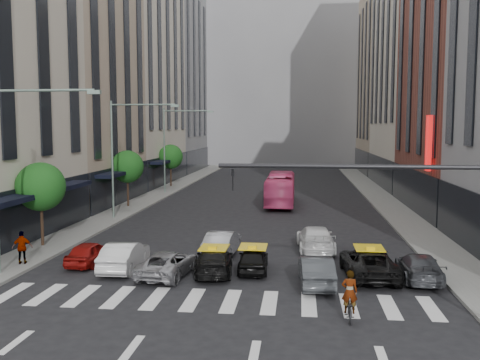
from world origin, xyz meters
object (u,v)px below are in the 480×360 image
(car_white_front, at_px, (124,256))
(motorcycle, at_px, (349,308))
(car_red, at_px, (89,253))
(taxi_left, at_px, (214,261))
(pedestrian_far, at_px, (22,247))
(bus, at_px, (280,189))
(streetlamp_mid, at_px, (124,143))
(streetlamp_far, at_px, (173,139))
(taxi_center, at_px, (253,259))
(streetlamp_near, at_px, (13,154))

(car_white_front, xyz_separation_m, motorcycle, (10.60, -5.82, -0.27))
(car_red, height_order, taxi_left, taxi_left)
(pedestrian_far, bearing_deg, car_white_front, 161.77)
(bus, relative_size, pedestrian_far, 6.12)
(streetlamp_mid, height_order, car_red, streetlamp_mid)
(taxi_left, xyz_separation_m, pedestrian_far, (-10.00, 0.19, 0.37))
(streetlamp_far, distance_m, taxi_left, 32.27)
(car_red, xyz_separation_m, bus, (9.15, 22.69, 0.84))
(streetlamp_mid, distance_m, car_white_front, 15.90)
(bus, bearing_deg, car_red, 67.94)
(streetlamp_mid, bearing_deg, car_red, -79.32)
(bus, distance_m, pedestrian_far, 26.58)
(car_red, height_order, motorcycle, car_red)
(streetlamp_mid, bearing_deg, motorcycle, -52.70)
(streetlamp_far, height_order, taxi_left, streetlamp_far)
(streetlamp_far, distance_m, motorcycle, 39.58)
(streetlamp_far, distance_m, taxi_center, 32.32)
(taxi_center, distance_m, bus, 23.13)
(car_red, relative_size, car_white_front, 0.82)
(car_white_front, height_order, bus, bus)
(streetlamp_mid, distance_m, bus, 15.55)
(streetlamp_near, relative_size, taxi_left, 2.05)
(taxi_center, distance_m, pedestrian_far, 11.88)
(streetlamp_far, height_order, motorcycle, streetlamp_far)
(streetlamp_near, bearing_deg, taxi_center, 10.83)
(streetlamp_mid, xyz_separation_m, taxi_left, (9.30, -14.45, -5.27))
(car_white_front, xyz_separation_m, taxi_left, (4.59, -0.18, -0.08))
(taxi_center, distance_m, motorcycle, 7.48)
(streetlamp_mid, relative_size, car_white_front, 2.06)
(car_white_front, bearing_deg, bus, -107.94)
(motorcycle, bearing_deg, taxi_left, -41.24)
(pedestrian_far, bearing_deg, motorcycle, 141.90)
(streetlamp_far, bearing_deg, streetlamp_near, -90.00)
(car_red, bearing_deg, car_white_front, 161.63)
(streetlamp_near, xyz_separation_m, pedestrian_far, (-0.70, 1.74, -4.90))
(motorcycle, bearing_deg, streetlamp_near, -13.00)
(streetlamp_mid, relative_size, pedestrian_far, 5.28)
(streetlamp_far, bearing_deg, motorcycle, -67.02)
(taxi_center, bearing_deg, pedestrian_far, -0.54)
(taxi_center, bearing_deg, car_white_front, 1.18)
(motorcycle, bearing_deg, car_white_front, -26.79)
(car_red, relative_size, motorcycle, 2.12)
(taxi_left, xyz_separation_m, motorcycle, (6.01, -5.64, -0.19))
(bus, height_order, motorcycle, bus)
(streetlamp_mid, bearing_deg, car_white_front, -71.75)
(taxi_center, bearing_deg, car_red, -5.22)
(streetlamp_near, xyz_separation_m, streetlamp_far, (0.00, 32.00, 0.00))
(streetlamp_near, distance_m, car_white_front, 7.21)
(streetlamp_near, relative_size, taxi_center, 2.50)
(bus, bearing_deg, pedestrian_far, 62.11)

